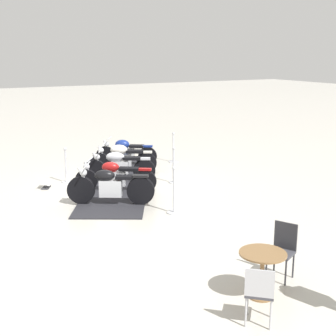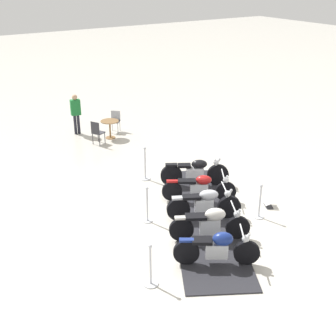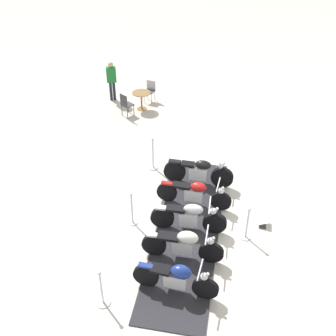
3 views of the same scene
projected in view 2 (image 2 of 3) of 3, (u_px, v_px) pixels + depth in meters
name	position (u px, v px, depth m)	size (l,w,h in m)	color
ground_plane	(203.00, 219.00, 12.72)	(80.00, 80.00, 0.00)	beige
display_platform	(203.00, 219.00, 12.71)	(6.44, 1.70, 0.03)	#28282D
motorcycle_navy	(218.00, 247.00, 10.59)	(1.77, 1.22, 0.92)	black
motorcycle_cream	(211.00, 223.00, 11.55)	(1.89, 1.15, 0.93)	black
motorcycle_chrome	(205.00, 204.00, 12.52)	(1.92, 1.11, 0.96)	black
motorcycle_maroon	(200.00, 187.00, 13.49)	(1.92, 1.32, 0.90)	black
motorcycle_black	(196.00, 172.00, 14.45)	(1.96, 1.24, 1.01)	black
stanchion_right_mid	(260.00, 206.00, 12.67)	(0.30, 0.30, 1.05)	silver
stanchion_left_rear	(145.00, 169.00, 14.96)	(0.34, 0.34, 1.15)	silver
stanchion_left_front	(151.00, 273.00, 10.01)	(0.35, 0.35, 1.05)	silver
stanchion_left_mid	(147.00, 209.00, 12.46)	(0.29, 0.29, 1.08)	silver
info_placard	(269.00, 204.00, 13.37)	(0.41, 0.43, 0.22)	#333338
cafe_table	(110.00, 125.00, 18.45)	(0.74, 0.74, 0.74)	olive
cafe_chair_near_table	(97.00, 131.00, 17.81)	(0.54, 0.54, 0.95)	#2D2D33
cafe_chair_across_table	(115.00, 120.00, 19.21)	(0.56, 0.56, 0.89)	#B7B7BC
bystander_person	(76.00, 111.00, 18.73)	(0.43, 0.29, 1.70)	#23232D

